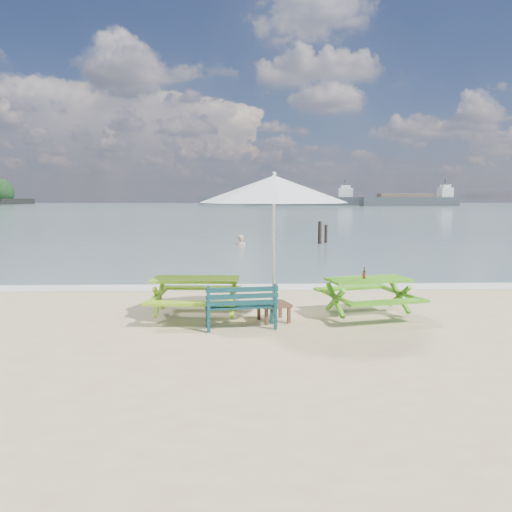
{
  "coord_description": "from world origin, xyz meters",
  "views": [
    {
      "loc": [
        -0.43,
        -7.92,
        2.31
      ],
      "look_at": [
        -0.11,
        3.0,
        1.0
      ],
      "focal_mm": 35.0,
      "sensor_mm": 36.0,
      "label": 1
    }
  ],
  "objects_px": {
    "picnic_table_left": "(196,299)",
    "swimmer": "(240,252)",
    "side_table": "(274,312)",
    "beer_bottle": "(364,275)",
    "patio_umbrella": "(274,189)",
    "picnic_table_right": "(368,298)",
    "park_bench": "(241,315)"
  },
  "relations": [
    {
      "from": "beer_bottle",
      "to": "swimmer",
      "type": "distance_m",
      "value": 14.8
    },
    {
      "from": "picnic_table_right",
      "to": "beer_bottle",
      "type": "relative_size",
      "value": 8.94
    },
    {
      "from": "park_bench",
      "to": "swimmer",
      "type": "xyz_separation_m",
      "value": [
        -0.03,
        15.31,
        -0.62
      ]
    },
    {
      "from": "side_table",
      "to": "patio_umbrella",
      "type": "height_order",
      "value": "patio_umbrella"
    },
    {
      "from": "park_bench",
      "to": "swimmer",
      "type": "relative_size",
      "value": 0.75
    },
    {
      "from": "park_bench",
      "to": "beer_bottle",
      "type": "relative_size",
      "value": 5.64
    },
    {
      "from": "picnic_table_left",
      "to": "patio_umbrella",
      "type": "height_order",
      "value": "patio_umbrella"
    },
    {
      "from": "picnic_table_right",
      "to": "patio_umbrella",
      "type": "bearing_deg",
      "value": -169.7
    },
    {
      "from": "patio_umbrella",
      "to": "swimmer",
      "type": "relative_size",
      "value": 1.95
    },
    {
      "from": "side_table",
      "to": "beer_bottle",
      "type": "relative_size",
      "value": 2.93
    },
    {
      "from": "beer_bottle",
      "to": "swimmer",
      "type": "height_order",
      "value": "beer_bottle"
    },
    {
      "from": "picnic_table_left",
      "to": "park_bench",
      "type": "relative_size",
      "value": 1.46
    },
    {
      "from": "picnic_table_left",
      "to": "side_table",
      "type": "height_order",
      "value": "picnic_table_left"
    },
    {
      "from": "picnic_table_left",
      "to": "patio_umbrella",
      "type": "relative_size",
      "value": 0.56
    },
    {
      "from": "park_bench",
      "to": "picnic_table_right",
      "type": "bearing_deg",
      "value": 18.01
    },
    {
      "from": "park_bench",
      "to": "swimmer",
      "type": "bearing_deg",
      "value": 90.11
    },
    {
      "from": "park_bench",
      "to": "beer_bottle",
      "type": "xyz_separation_m",
      "value": [
        2.35,
        0.76,
        0.58
      ]
    },
    {
      "from": "side_table",
      "to": "beer_bottle",
      "type": "bearing_deg",
      "value": 9.54
    },
    {
      "from": "picnic_table_left",
      "to": "patio_umbrella",
      "type": "xyz_separation_m",
      "value": [
        1.46,
        -0.31,
        2.06
      ]
    },
    {
      "from": "side_table",
      "to": "beer_bottle",
      "type": "distance_m",
      "value": 1.88
    },
    {
      "from": "picnic_table_right",
      "to": "park_bench",
      "type": "relative_size",
      "value": 1.58
    },
    {
      "from": "picnic_table_right",
      "to": "swimmer",
      "type": "xyz_separation_m",
      "value": [
        -2.48,
        14.52,
        -0.74
      ]
    },
    {
      "from": "beer_bottle",
      "to": "swimmer",
      "type": "bearing_deg",
      "value": 99.29
    },
    {
      "from": "side_table",
      "to": "park_bench",
      "type": "bearing_deg",
      "value": -142.63
    },
    {
      "from": "picnic_table_left",
      "to": "swimmer",
      "type": "height_order",
      "value": "picnic_table_left"
    },
    {
      "from": "picnic_table_right",
      "to": "beer_bottle",
      "type": "bearing_deg",
      "value": -156.88
    },
    {
      "from": "picnic_table_left",
      "to": "side_table",
      "type": "xyz_separation_m",
      "value": [
        1.46,
        -0.31,
        -0.19
      ]
    },
    {
      "from": "picnic_table_left",
      "to": "beer_bottle",
      "type": "xyz_separation_m",
      "value": [
        3.21,
        -0.02,
        0.45
      ]
    },
    {
      "from": "picnic_table_left",
      "to": "patio_umbrella",
      "type": "distance_m",
      "value": 2.55
    },
    {
      "from": "beer_bottle",
      "to": "picnic_table_right",
      "type": "bearing_deg",
      "value": 23.12
    },
    {
      "from": "picnic_table_right",
      "to": "side_table",
      "type": "xyz_separation_m",
      "value": [
        -1.84,
        -0.34,
        -0.17
      ]
    },
    {
      "from": "picnic_table_left",
      "to": "park_bench",
      "type": "xyz_separation_m",
      "value": [
        0.86,
        -0.77,
        -0.13
      ]
    }
  ]
}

